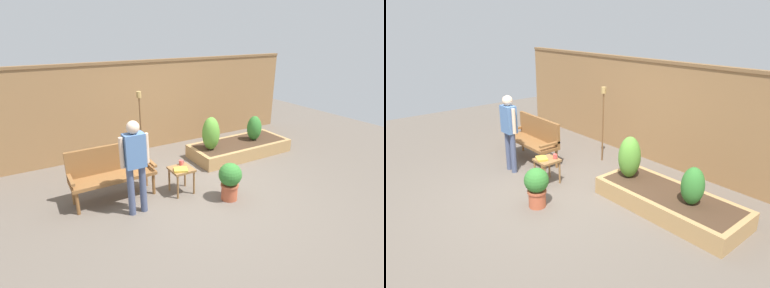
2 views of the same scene
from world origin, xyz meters
TOP-DOWN VIEW (x-y plane):
  - ground_plane at (0.00, 0.00)m, footprint 14.00×14.00m
  - fence_back at (0.00, 2.60)m, footprint 8.40×0.14m
  - garden_bench at (-1.44, 0.65)m, footprint 1.44×0.48m
  - side_table at (-0.31, 0.17)m, footprint 0.40×0.40m
  - cup_on_table at (-0.24, 0.31)m, footprint 0.11×0.07m
  - book_on_table at (-0.37, 0.09)m, footprint 0.29×0.26m
  - potted_boxwood at (0.30, -0.47)m, footprint 0.41×0.41m
  - raised_planter_bed at (1.76, 1.09)m, footprint 2.40×1.00m
  - shrub_near_bench at (0.92, 1.06)m, footprint 0.39×0.39m
  - shrub_far_corner at (2.17, 1.06)m, footprint 0.34×0.34m
  - tiki_torch at (-0.45, 1.73)m, footprint 0.10×0.10m
  - person_by_bench at (-1.24, -0.06)m, footprint 0.47×0.20m

SIDE VIEW (x-z plane):
  - ground_plane at x=0.00m, z-range 0.00..0.00m
  - raised_planter_bed at x=1.76m, z-range 0.00..0.30m
  - potted_boxwood at x=0.30m, z-range 0.05..0.73m
  - side_table at x=-0.31m, z-range 0.16..0.64m
  - book_on_table at x=-0.37m, z-range 0.48..0.52m
  - cup_on_table at x=-0.24m, z-range 0.48..0.56m
  - garden_bench at x=-1.44m, z-range 0.07..1.01m
  - shrub_far_corner at x=2.17m, z-range 0.30..0.89m
  - shrub_near_bench at x=0.92m, z-range 0.30..1.04m
  - person_by_bench at x=-1.24m, z-range 0.15..1.71m
  - fence_back at x=0.00m, z-range 0.01..2.17m
  - tiki_torch at x=-0.45m, z-range 0.31..1.93m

